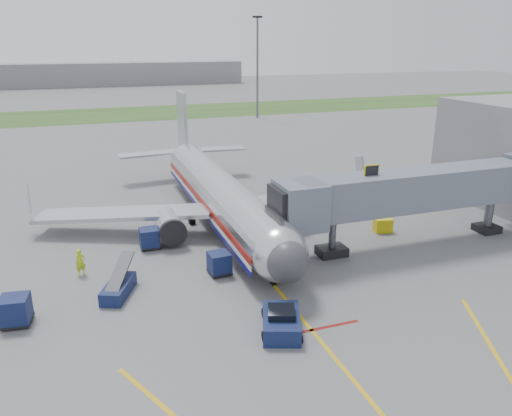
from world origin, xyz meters
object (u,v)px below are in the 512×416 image
object	(u,v)px
ramp_worker	(81,262)
belt_loader	(119,287)
pushback_tug	(281,322)
airliner	(220,193)

from	to	relation	value
ramp_worker	belt_loader	bearing A→B (deg)	-76.26
pushback_tug	ramp_worker	distance (m)	15.48
pushback_tug	belt_loader	distance (m)	11.22
belt_loader	ramp_worker	world-z (taller)	belt_loader
pushback_tug	airliner	bearing A→B (deg)	84.89
pushback_tug	belt_loader	world-z (taller)	belt_loader
ramp_worker	pushback_tug	bearing A→B (deg)	-63.69
airliner	ramp_worker	bearing A→B (deg)	-148.73
airliner	belt_loader	size ratio (longest dim) A/B	8.32
airliner	ramp_worker	distance (m)	14.38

